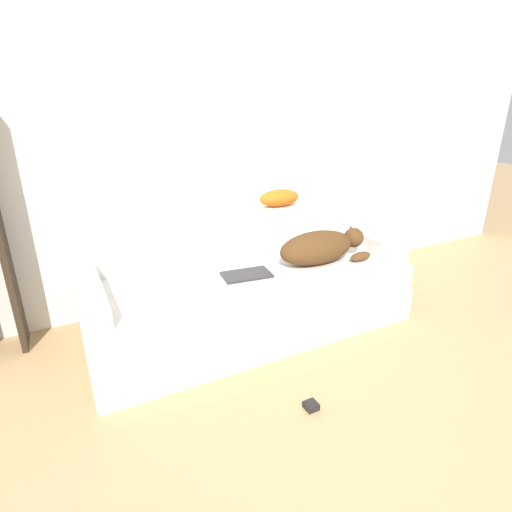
{
  "coord_description": "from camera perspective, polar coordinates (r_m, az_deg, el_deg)",
  "views": [
    {
      "loc": [
        -1.3,
        -0.75,
        1.55
      ],
      "look_at": [
        -0.15,
        1.49,
        0.59
      ],
      "focal_mm": 28.0,
      "sensor_mm": 36.0,
      "label": 1
    }
  ],
  "objects": [
    {
      "name": "couch_backrest",
      "position": [
        3.12,
        -4.24,
        3.15
      ],
      "size": [
        2.23,
        0.15,
        0.33
      ],
      "color": "silver",
      "rests_on": "couch"
    },
    {
      "name": "wall_back",
      "position": [
        3.28,
        -4.11,
        17.38
      ],
      "size": [
        6.94,
        0.06,
        2.7
      ],
      "color": "silver",
      "rests_on": "ground_plane"
    },
    {
      "name": "couch_arm_right",
      "position": [
        3.38,
        15.48,
        2.12
      ],
      "size": [
        0.15,
        0.76,
        0.13
      ],
      "color": "silver",
      "rests_on": "couch"
    },
    {
      "name": "throw_pillow",
      "position": [
        3.29,
        3.36,
        8.29
      ],
      "size": [
        0.35,
        0.18,
        0.14
      ],
      "color": "orange",
      "rests_on": "couch_backrest"
    },
    {
      "name": "laptop",
      "position": [
        2.76,
        -1.36,
        -2.68
      ],
      "size": [
        0.35,
        0.23,
        0.02
      ],
      "rotation": [
        0.0,
        0.0,
        -0.11
      ],
      "color": "#2D2D30",
      "rests_on": "couch"
    },
    {
      "name": "ground_plane",
      "position": [
        2.16,
        25.1,
        -27.54
      ],
      "size": [
        20.0,
        20.0,
        0.0
      ],
      "primitive_type": "plane",
      "color": "tan"
    },
    {
      "name": "couch_arm_left",
      "position": [
        2.55,
        -22.75,
        -5.02
      ],
      "size": [
        0.15,
        0.76,
        0.13
      ],
      "color": "silver",
      "rests_on": "couch"
    },
    {
      "name": "power_adapter",
      "position": [
        2.33,
        7.88,
        -20.44
      ],
      "size": [
        0.07,
        0.07,
        0.04
      ],
      "color": "black",
      "rests_on": "ground_plane"
    },
    {
      "name": "dog",
      "position": [
        2.98,
        9.24,
        1.29
      ],
      "size": [
        0.73,
        0.29,
        0.25
      ],
      "color": "#513319",
      "rests_on": "couch"
    },
    {
      "name": "couch",
      "position": [
        2.93,
        -0.86,
        -6.22
      ],
      "size": [
        2.27,
        0.95,
        0.44
      ],
      "color": "silver",
      "rests_on": "ground_plane"
    }
  ]
}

